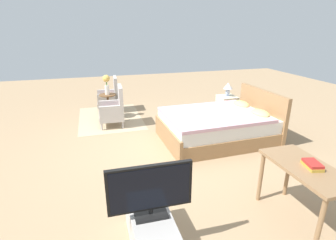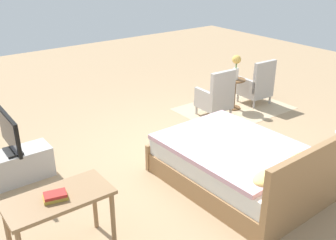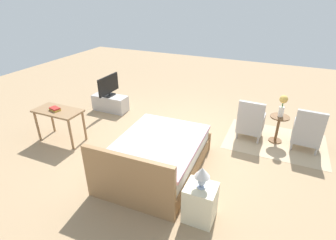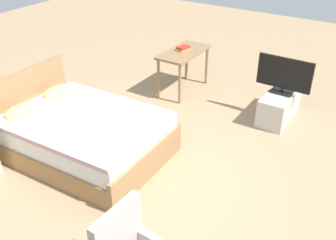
# 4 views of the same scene
# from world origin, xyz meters

# --- Properties ---
(ground_plane) EXTENTS (16.00, 16.00, 0.00)m
(ground_plane) POSITION_xyz_m (0.00, 0.00, 0.00)
(ground_plane) COLOR #A38460
(floor_rug) EXTENTS (2.10, 1.50, 0.01)m
(floor_rug) POSITION_xyz_m (-2.07, -0.90, 0.00)
(floor_rug) COLOR tan
(floor_rug) RESTS_ON ground_plane
(bed) EXTENTS (1.56, 2.17, 0.96)m
(bed) POSITION_xyz_m (-0.11, 1.10, 0.30)
(bed) COLOR #997047
(bed) RESTS_ON ground_plane
(armchair_by_window_left) EXTENTS (0.57, 0.57, 0.92)m
(armchair_by_window_left) POSITION_xyz_m (-2.63, -0.84, 0.38)
(armchair_by_window_left) COLOR #ADA8A3
(armchair_by_window_left) RESTS_ON floor_rug
(armchair_by_window_right) EXTENTS (0.56, 0.56, 0.92)m
(armchair_by_window_right) POSITION_xyz_m (-1.50, -0.84, 0.38)
(armchair_by_window_right) COLOR #ADA8A3
(armchair_by_window_right) RESTS_ON floor_rug
(side_table) EXTENTS (0.40, 0.40, 0.61)m
(side_table) POSITION_xyz_m (-2.07, -0.93, 0.38)
(side_table) COLOR brown
(side_table) RESTS_ON ground_plane
(flower_vase) EXTENTS (0.17, 0.17, 0.48)m
(flower_vase) POSITION_xyz_m (-2.07, -0.93, 0.90)
(flower_vase) COLOR silver
(flower_vase) RESTS_ON side_table
(nightstand) EXTENTS (0.44, 0.41, 0.58)m
(nightstand) POSITION_xyz_m (-1.19, 1.85, 0.29)
(nightstand) COLOR beige
(nightstand) RESTS_ON ground_plane
(table_lamp) EXTENTS (0.22, 0.22, 0.33)m
(table_lamp) POSITION_xyz_m (-1.19, 1.85, 0.80)
(table_lamp) COLOR #9EADC6
(table_lamp) RESTS_ON nightstand
(tv_stand) EXTENTS (0.96, 0.40, 0.43)m
(tv_stand) POSITION_xyz_m (2.24, -0.83, 0.22)
(tv_stand) COLOR #B7B2AD
(tv_stand) RESTS_ON ground_plane
(tv_flatscreen) EXTENTS (0.21, 0.82, 0.56)m
(tv_flatscreen) POSITION_xyz_m (2.24, -0.83, 0.72)
(tv_flatscreen) COLOR black
(tv_flatscreen) RESTS_ON tv_stand
(vanity_desk) EXTENTS (1.04, 0.52, 0.73)m
(vanity_desk) POSITION_xyz_m (2.29, 0.93, 0.62)
(vanity_desk) COLOR #8E6B47
(vanity_desk) RESTS_ON ground_plane
(book_stack) EXTENTS (0.26, 0.19, 0.07)m
(book_stack) POSITION_xyz_m (2.33, 0.96, 0.76)
(book_stack) COLOR #B79333
(book_stack) RESTS_ON vanity_desk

